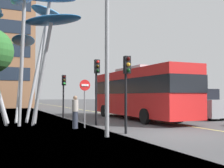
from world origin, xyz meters
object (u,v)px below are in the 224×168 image
Objects in this scene: traffic_light_island_mid at (64,87)px; car_parked_far at (151,103)px; traffic_light_kerb_far at (97,78)px; leaf_sculpture at (13,18)px; car_parked_mid at (199,105)px; red_bus at (138,91)px; pedestrian at (75,112)px; no_entry_sign at (85,96)px; traffic_light_kerb_near at (127,77)px; street_lamp at (115,14)px; car_side_street at (124,102)px.

traffic_light_island_mid is 9.86m from car_parked_far.
car_parked_far is (8.86, 8.41, -1.79)m from traffic_light_kerb_far.
leaf_sculpture is 3.05× the size of traffic_light_island_mid.
traffic_light_kerb_far is 0.85× the size of car_parked_mid.
pedestrian is at bearing -148.30° from red_bus.
traffic_light_kerb_far reaches higher than red_bus.
traffic_light_island_mid is 1.28× the size of no_entry_sign.
car_parked_mid is at bearing -4.94° from leaf_sculpture.
car_parked_mid is 10.59m from pedestrian.
traffic_light_kerb_far is at bearing -148.29° from red_bus.
pedestrian is at bearing -167.35° from car_parked_mid.
traffic_light_kerb_near is at bearing -86.99° from traffic_light_island_mid.
red_bus is at bearing 31.71° from traffic_light_kerb_far.
no_entry_sign reaches higher than car_parked_mid.
no_entry_sign is at bearing -94.01° from traffic_light_island_mid.
traffic_light_island_mid reaches higher than pedestrian.
traffic_light_kerb_near is 0.43× the size of street_lamp.
traffic_light_kerb_near is 2.83m from street_lamp.
car_parked_mid is at bearing 8.73° from traffic_light_kerb_far.
car_side_street is (5.27, 13.03, -1.06)m from red_bus.
car_parked_mid is 0.55× the size of street_lamp.
car_parked_far is 14.04m from pedestrian.
car_parked_mid is (4.54, -1.26, -1.03)m from red_bus.
no_entry_sign is at bearing 107.27° from traffic_light_kerb_near.
street_lamp is at bearing -117.20° from car_side_street.
street_lamp reaches higher than traffic_light_kerb_far.
traffic_light_kerb_far reaches higher than car_parked_mid.
traffic_light_kerb_near is 1.36× the size of no_entry_sign.
car_side_street is (0.63, 7.22, 0.02)m from car_parked_far.
car_parked_mid is 11.93m from street_lamp.
car_parked_mid is at bearing -90.83° from car_parked_far.
traffic_light_island_mid is 1.92× the size of pedestrian.
no_entry_sign is (-10.48, -16.45, 0.72)m from car_side_street.
leaf_sculpture is at bearing 118.19° from street_lamp.
traffic_light_kerb_far reaches higher than traffic_light_island_mid.
traffic_light_island_mid reaches higher than car_side_street.
traffic_light_kerb_near is 2.04× the size of pedestrian.
red_bus is 2.84× the size of car_side_street.
street_lamp is at bearing -77.36° from pedestrian.
pedestrian is at bearing -98.79° from traffic_light_island_mid.
no_entry_sign is at bearing -136.89° from car_parked_far.
street_lamp is (-10.30, -20.03, 4.23)m from car_side_street.
traffic_light_kerb_near is at bearing -148.95° from car_parked_mid.
traffic_light_kerb_far is 0.95× the size of car_side_street.
car_side_street is at bearing 43.21° from leaf_sculpture.
red_bus is 6.92m from pedestrian.
traffic_light_island_mid is 0.73× the size of car_parked_mid.
car_parked_mid reaches higher than car_side_street.
no_entry_sign is (-9.86, -9.23, 0.74)m from car_parked_far.
leaf_sculpture is at bearing 136.71° from no_entry_sign.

